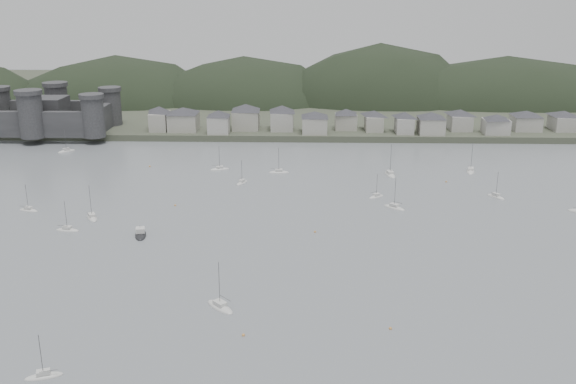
{
  "coord_description": "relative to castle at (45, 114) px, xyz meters",
  "views": [
    {
      "loc": [
        5.2,
        -120.45,
        68.43
      ],
      "look_at": [
        0.0,
        75.0,
        6.0
      ],
      "focal_mm": 39.73,
      "sensor_mm": 36.0,
      "label": 1
    }
  ],
  "objects": [
    {
      "name": "waterfront_town",
      "position": [
        170.59,
        3.54,
        -2.3
      ],
      "size": [
        451.48,
        28.46,
        12.92
      ],
      "color": "gray",
      "rests_on": "far_shore_land"
    },
    {
      "name": "far_shore_land",
      "position": [
        120.0,
        115.2,
        -9.46
      ],
      "size": [
        900.0,
        250.0,
        3.0
      ],
      "primitive_type": "cube",
      "color": "#383D2D",
      "rests_on": "ground"
    },
    {
      "name": "castle",
      "position": [
        0.0,
        0.0,
        0.0
      ],
      "size": [
        66.0,
        43.0,
        20.0
      ],
      "color": "#2E2E30",
      "rests_on": "far_shore_land"
    },
    {
      "name": "moored_fleet",
      "position": [
        109.36,
        -117.31,
        -10.79
      ],
      "size": [
        257.97,
        175.73,
        13.57
      ],
      "color": "silver",
      "rests_on": "ground"
    },
    {
      "name": "forested_ridge",
      "position": [
        124.83,
        89.6,
        -22.25
      ],
      "size": [
        851.55,
        103.94,
        102.57
      ],
      "color": "black",
      "rests_on": "ground"
    },
    {
      "name": "motor_launch_far",
      "position": [
        77.68,
        -128.79,
        -10.68
      ],
      "size": [
        5.12,
        9.46,
        4.12
      ],
      "rotation": [
        0.0,
        0.0,
        3.36
      ],
      "color": "black",
      "rests_on": "ground"
    },
    {
      "name": "ground",
      "position": [
        120.0,
        -179.8,
        -10.96
      ],
      "size": [
        900.0,
        900.0,
        0.0
      ],
      "primitive_type": "plane",
      "color": "slate",
      "rests_on": "ground"
    },
    {
      "name": "sailboat_lead",
      "position": [
        191.29,
        -90.05,
        -10.78
      ],
      "size": [
        5.93,
        7.15,
        9.77
      ],
      "rotation": [
        0.0,
        0.0,
        0.61
      ],
      "color": "silver",
      "rests_on": "ground"
    },
    {
      "name": "mooring_buoys",
      "position": [
        131.09,
        -121.15,
        -10.81
      ],
      "size": [
        147.24,
        130.95,
        0.7
      ],
      "color": "#CB8A43",
      "rests_on": "ground"
    }
  ]
}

